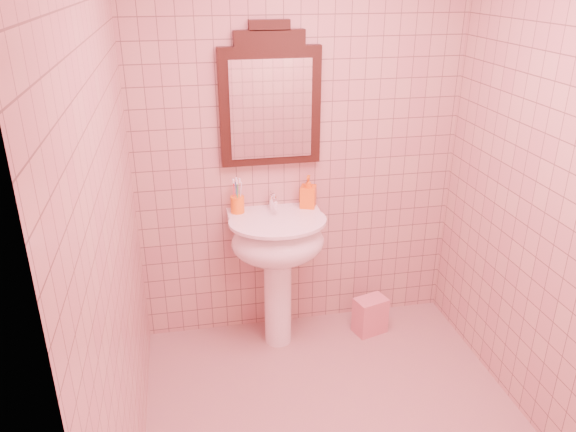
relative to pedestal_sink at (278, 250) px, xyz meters
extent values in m
cube|color=tan|center=(0.18, 0.23, 0.59)|extent=(2.00, 0.02, 2.50)
cylinder|color=white|center=(0.00, 0.01, -0.31)|extent=(0.17, 0.17, 0.70)
ellipsoid|color=white|center=(0.00, -0.01, 0.06)|extent=(0.56, 0.46, 0.28)
cube|color=white|center=(0.00, 0.15, 0.17)|extent=(0.56, 0.15, 0.05)
cylinder|color=white|center=(0.00, -0.01, 0.19)|extent=(0.58, 0.58, 0.02)
cylinder|color=white|center=(0.00, 0.15, 0.25)|extent=(0.04, 0.04, 0.09)
cylinder|color=white|center=(0.00, 0.10, 0.28)|extent=(0.02, 0.10, 0.02)
cylinder|color=white|center=(0.00, 0.05, 0.26)|extent=(0.02, 0.02, 0.04)
cube|color=white|center=(0.00, 0.16, 0.30)|extent=(0.02, 0.07, 0.01)
cube|color=black|center=(0.00, 0.20, 0.82)|extent=(0.59, 0.05, 0.68)
cube|color=black|center=(0.00, 0.20, 1.20)|extent=(0.40, 0.05, 0.09)
cube|color=black|center=(0.00, 0.20, 1.27)|extent=(0.23, 0.05, 0.06)
cube|color=white|center=(0.00, 0.17, 0.81)|extent=(0.47, 0.01, 0.57)
cylinder|color=orange|center=(-0.22, 0.14, 0.25)|extent=(0.08, 0.08, 0.10)
cylinder|color=silver|center=(-0.20, 0.14, 0.30)|extent=(0.01, 0.01, 0.19)
cylinder|color=#338CD8|center=(-0.22, 0.16, 0.30)|extent=(0.01, 0.01, 0.19)
cylinder|color=#E5334C|center=(-0.24, 0.14, 0.30)|extent=(0.01, 0.01, 0.19)
cylinder|color=#3FBF59|center=(-0.22, 0.13, 0.30)|extent=(0.01, 0.01, 0.19)
imported|color=orange|center=(0.22, 0.15, 0.30)|extent=(0.12, 0.12, 0.20)
cube|color=tan|center=(0.61, -0.01, -0.54)|extent=(0.23, 0.19, 0.25)
camera|label=1|loc=(-0.52, -2.97, 1.54)|focal=35.00mm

